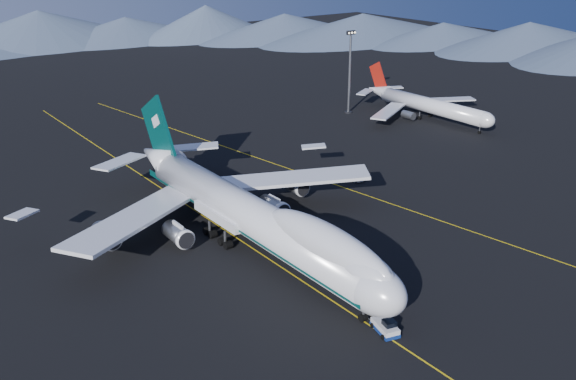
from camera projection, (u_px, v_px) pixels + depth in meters
ground at (252, 248)px, 104.23m from camera, size 500.00×500.00×0.00m
taxiway_line_main at (252, 248)px, 104.22m from camera, size 0.25×220.00×0.01m
taxiway_line_side at (349, 189)px, 128.29m from camera, size 28.08×198.09×0.01m
boeing_747 at (251, 215)px, 102.11m from camera, size 59.62×72.43×19.37m
pushback_tug at (385, 328)px, 81.95m from camera, size 3.26×4.67×1.86m
second_jet at (427, 105)px, 176.70m from camera, size 40.28×45.51×12.95m
service_van at (354, 176)px, 133.30m from camera, size 2.68×5.32×1.44m
floodlight_mast at (350, 72)px, 179.71m from camera, size 2.86×2.14×23.13m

